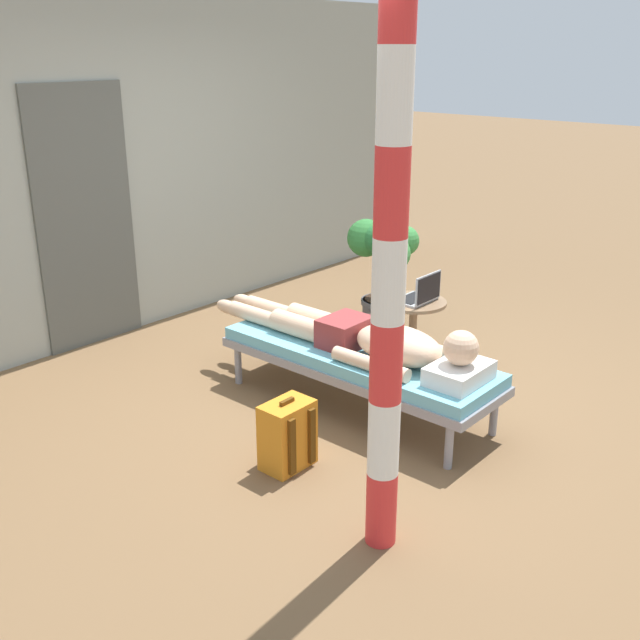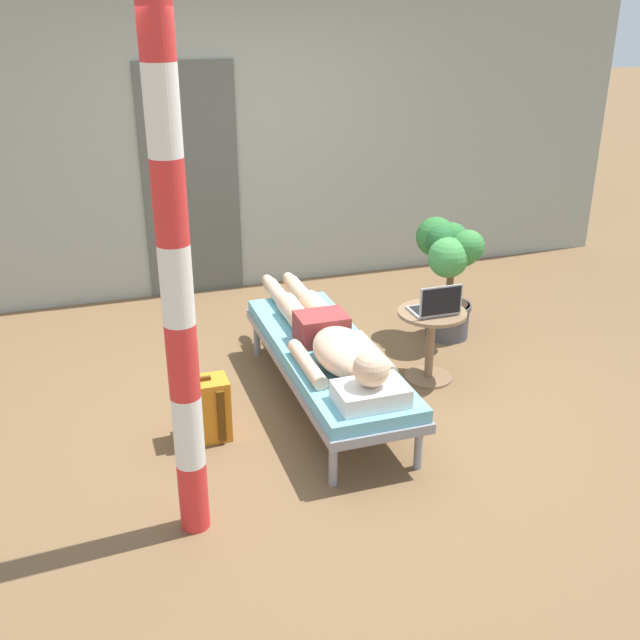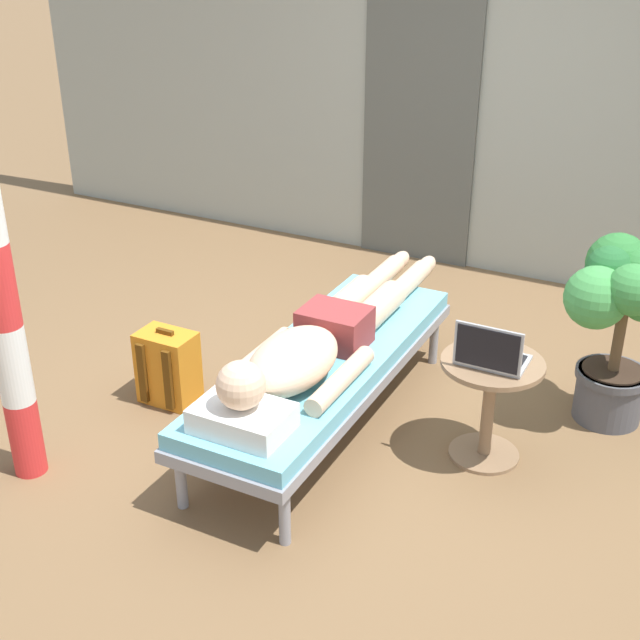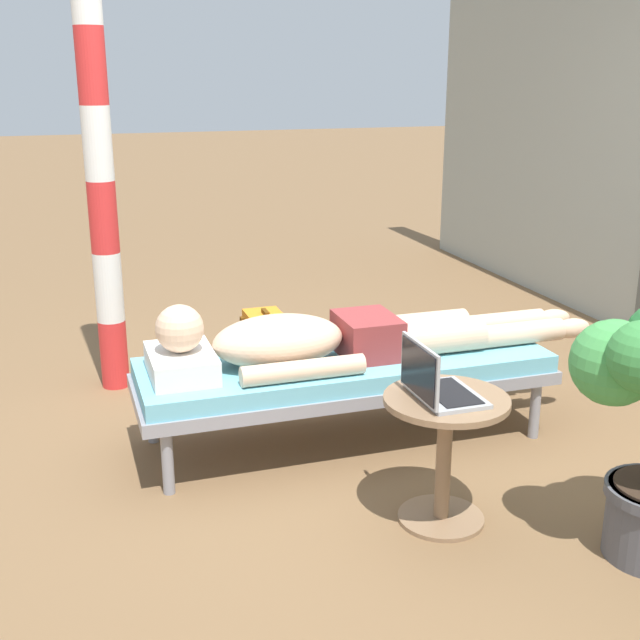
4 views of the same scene
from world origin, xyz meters
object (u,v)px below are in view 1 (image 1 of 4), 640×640
(laptop, at_px, (420,294))
(potted_plant, at_px, (383,261))
(backpack, at_px, (287,435))
(lounge_chair, at_px, (357,360))
(side_table, at_px, (413,322))
(porch_post, at_px, (389,280))
(person_reclining, at_px, (368,339))

(laptop, distance_m, potted_plant, 0.79)
(backpack, bearing_deg, lounge_chair, 10.74)
(lounge_chair, xyz_separation_m, laptop, (0.81, 0.06, 0.24))
(lounge_chair, relative_size, side_table, 3.73)
(laptop, bearing_deg, side_table, 90.00)
(side_table, bearing_deg, lounge_chair, -171.98)
(lounge_chair, bearing_deg, porch_post, -136.98)
(person_reclining, distance_m, backpack, 0.91)
(laptop, bearing_deg, potted_plant, 56.76)
(porch_post, bearing_deg, potted_plant, 36.59)
(laptop, xyz_separation_m, porch_post, (-1.87, -1.05, 0.76))
(lounge_chair, distance_m, backpack, 0.88)
(side_table, bearing_deg, laptop, -90.00)
(side_table, bearing_deg, person_reclining, -166.36)
(lounge_chair, distance_m, potted_plant, 1.46)
(laptop, distance_m, porch_post, 2.27)
(side_table, bearing_deg, porch_post, -149.50)
(laptop, xyz_separation_m, potted_plant, (0.43, 0.66, 0.04))
(person_reclining, distance_m, side_table, 0.85)
(laptop, bearing_deg, person_reclining, -169.83)
(side_table, distance_m, porch_post, 2.38)
(laptop, relative_size, porch_post, 0.12)
(laptop, bearing_deg, backpack, -172.32)
(lounge_chair, xyz_separation_m, porch_post, (-1.06, -0.99, 0.99))
(person_reclining, relative_size, potted_plant, 2.26)
(potted_plant, bearing_deg, laptop, -123.24)
(laptop, relative_size, potted_plant, 0.32)
(person_reclining, height_order, side_table, person_reclining)
(person_reclining, height_order, potted_plant, potted_plant)
(lounge_chair, height_order, potted_plant, potted_plant)
(lounge_chair, height_order, person_reclining, person_reclining)
(backpack, relative_size, potted_plant, 0.44)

